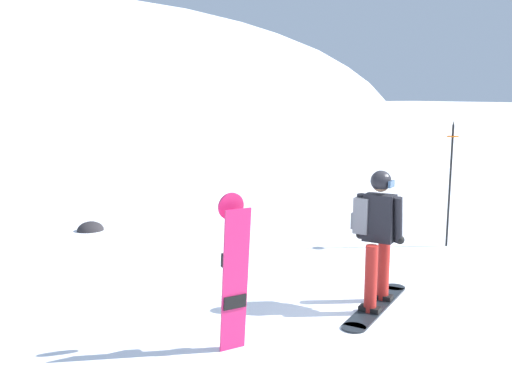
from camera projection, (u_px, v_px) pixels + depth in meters
name	position (u px, v px, depth m)	size (l,w,h in m)	color
ground_plane	(412.00, 325.00, 6.48)	(300.00, 300.00, 0.00)	white
ridge_peak_main	(55.00, 139.00, 33.24)	(41.27, 37.15, 15.51)	white
snowboarder_main	(376.00, 235.00, 6.91)	(1.63, 1.06, 1.71)	black
spare_snowboard	(234.00, 273.00, 5.70)	(0.28, 0.20, 1.65)	#D11E5B
piste_marker_near	(450.00, 176.00, 9.65)	(0.20, 0.20, 2.17)	black
rock_dark	(91.00, 231.00, 10.97)	(0.51, 0.44, 0.36)	#282628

